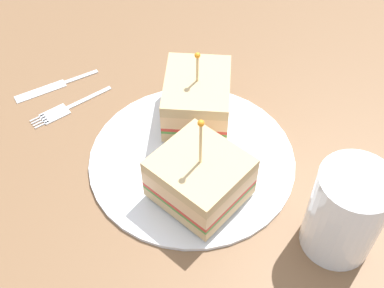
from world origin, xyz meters
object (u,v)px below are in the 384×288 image
sandwich_half_front (197,98)px  knife (53,86)px  sandwich_half_back (200,178)px  drink_glass (344,216)px  fork (64,109)px  plate (192,157)px

sandwich_half_front → knife: sandwich_half_front is taller
sandwich_half_front → sandwich_half_back: 12.44cm
sandwich_half_front → drink_glass: sandwich_half_front is taller
sandwich_half_back → fork: bearing=-158.3°
plate → knife: 23.20cm
knife → plate: bearing=25.9°
drink_glass → plate: bearing=-156.1°
sandwich_half_front → knife: bearing=-137.1°
fork → knife: same height
drink_glass → knife: bearing=-155.0°
sandwich_half_back → knife: bearing=-162.8°
sandwich_half_back → fork: 22.95cm
sandwich_half_front → drink_glass: size_ratio=1.21×
sandwich_half_front → knife: size_ratio=1.08×
sandwich_half_back → plate: bearing=158.6°
sandwich_half_front → fork: 18.03cm
sandwich_half_back → drink_glass: (11.83, 9.60, 0.90)cm
sandwich_half_front → drink_glass: (22.71, 3.55, 0.86)cm
plate → sandwich_half_front: size_ratio=1.92×
sandwich_half_front → plate: bearing=-35.3°
plate → fork: plate is taller
sandwich_half_front → sandwich_half_back: bearing=-29.1°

